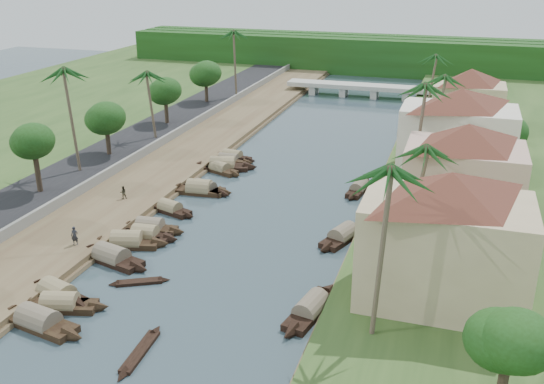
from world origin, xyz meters
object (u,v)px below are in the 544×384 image
(building_near, at_px, (445,237))
(sampan_0, at_px, (39,322))
(sampan_1, at_px, (57,294))
(bridge, at_px, (359,88))
(person_near, at_px, (75,236))

(building_near, relative_size, sampan_0, 1.64)
(building_near, xyz_separation_m, sampan_0, (-27.82, -10.85, -5.97))
(sampan_0, bearing_deg, sampan_1, 117.10)
(sampan_0, relative_size, sampan_1, 1.13)
(bridge, distance_m, building_near, 76.54)
(building_near, xyz_separation_m, sampan_1, (-28.91, -7.17, -5.97))
(sampan_0, distance_m, sampan_1, 3.84)
(bridge, height_order, sampan_0, bridge)
(bridge, xyz_separation_m, building_near, (18.99, -74.00, 4.66))
(bridge, bearing_deg, sampan_1, -96.97)
(bridge, distance_m, sampan_0, 85.32)
(bridge, xyz_separation_m, person_near, (-13.25, -73.70, -0.03))
(sampan_0, bearing_deg, building_near, 31.90)
(sampan_1, bearing_deg, sampan_0, -56.09)
(sampan_0, height_order, person_near, person_near)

